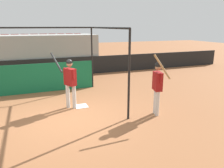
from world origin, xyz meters
The scene contains 7 objects.
ground_plane centered at (0.00, 0.00, 0.00)m, with size 60.00×60.00×0.00m, color #935B38.
outfield_wall centered at (0.00, 6.08, 0.52)m, with size 24.00×0.12×1.04m.
bleacher_section centered at (0.00, 7.34, 1.16)m, with size 5.95×2.40×2.32m.
batting_cage centered at (-0.34, 2.52, 1.18)m, with size 4.17×4.01×2.77m.
home_plate centered at (0.60, 0.84, 0.01)m, with size 0.44×0.44×0.02m.
player_batter centered at (0.24, 0.84, 1.04)m, with size 0.76×0.79×1.92m.
player_waiting centered at (2.71, -0.77, 1.04)m, with size 0.47×0.76×2.01m.
Camera 1 is at (-1.03, -6.44, 2.80)m, focal length 35.00 mm.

